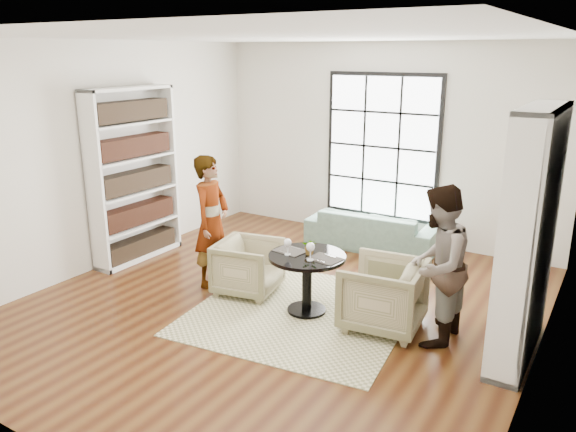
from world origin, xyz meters
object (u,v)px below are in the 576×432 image
Objects in this scene: sofa at (372,229)px; wine_glass_left at (288,243)px; armchair_left at (248,267)px; wine_glass_right at (310,248)px; person_right at (437,266)px; flower_centerpiece at (310,246)px; pedestal_table at (307,271)px; armchair_right at (383,295)px; person_left at (212,221)px.

sofa is 10.27× the size of wine_glass_left.
wine_glass_right is at bearing -113.68° from armchair_left.
person_right reaches higher than flower_centerpiece.
armchair_left is 1.00m from flower_centerpiece.
pedestal_table reaches higher than armchair_left.
person_right is at bearing 7.61° from wine_glass_left.
armchair_right is (1.74, 0.01, 0.04)m from armchair_left.
wine_glass_right is 0.19m from flower_centerpiece.
person_left is 1.45m from flower_centerpiece.
wine_glass_right is (0.30, -0.02, 0.01)m from wine_glass_left.
armchair_left is 0.74m from person_left.
armchair_right is 4.08× the size of wine_glass_right.
wine_glass_left is at bearing 88.12° from sofa.
armchair_left is 2.34m from person_right.
sofa is (-0.26, 2.43, -0.22)m from pedestal_table.
armchair_right is 1.16m from wine_glass_left.
flower_centerpiece is at bearing 119.96° from wine_glass_right.
wine_glass_left is at bearing -146.12° from flower_centerpiece.
person_right is (1.67, -2.33, 0.53)m from sofa.
armchair_left is 0.45× the size of person_right.
armchair_right reaches higher than armchair_left.
armchair_right is (1.12, -2.33, 0.09)m from sofa.
person_left is 1.01× the size of person_right.
sofa is at bearing -160.35° from armchair_right.
person_left is 8.77× the size of wine_glass_left.
wine_glass_left is 0.30m from wine_glass_right.
sofa is at bearing 98.14° from wine_glass_right.
wine_glass_right is at bearing -48.77° from pedestal_table.
wine_glass_left is at bearing -117.71° from armchair_left.
armchair_right is 0.50× the size of person_left.
wine_glass_left is at bearing -108.43° from person_left.
flower_centerpiece is (0.02, 0.03, 0.28)m from pedestal_table.
person_left is at bearing 170.42° from wine_glass_left.
armchair_right is 4.40× the size of flower_centerpiece.
sofa is 1.19× the size of person_right.
armchair_right is at bearing -98.72° from person_left.
person_right is 8.69× the size of flower_centerpiece.
person_right reaches higher than wine_glass_right.
pedestal_table is 1.18× the size of armchair_left.
sofa is 2.92m from person_right.
sofa is 2.64m from wine_glass_right.
pedestal_table is 0.28m from flower_centerpiece.
pedestal_table is at bearing -102.83° from person_left.
wine_glass_left is at bearing -81.50° from person_right.
flower_centerpiece reaches higher than pedestal_table.
pedestal_table is 4.57× the size of wine_glass_left.
person_left is 8.17× the size of wine_glass_right.
flower_centerpiece is (-0.84, -0.07, 0.41)m from armchair_right.
pedestal_table reaches higher than sofa.
pedestal_table is 1.46m from person_left.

